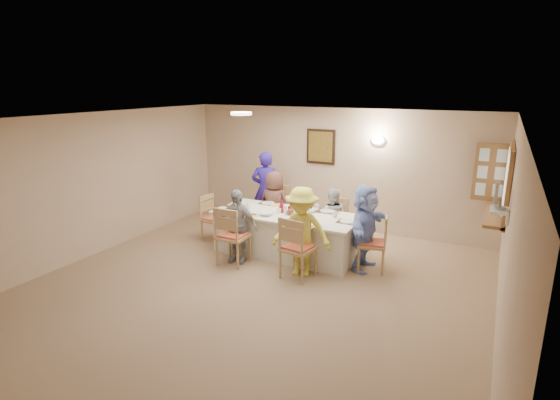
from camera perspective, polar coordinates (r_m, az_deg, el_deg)
The scene contains 49 objects.
ground at distance 6.56m, azimuth -4.09°, elevation -11.96°, with size 7.00×7.00×0.00m, color #8E6A4B.
room_walls at distance 6.03m, azimuth -4.35°, elevation 0.99°, with size 7.00×7.00×7.00m.
wall_picture at distance 9.18m, azimuth 5.34°, elevation 6.96°, with size 0.62×0.05×0.72m.
wall_sconce at distance 8.77m, azimuth 12.67°, elevation 7.61°, with size 0.26×0.09×0.18m, color white.
ceiling_light at distance 7.67m, azimuth -5.09°, elevation 11.19°, with size 0.36×0.36×0.05m, color white.
serving_hatch at distance 7.54m, azimuth 27.63°, elevation 2.02°, with size 0.06×1.50×1.15m, color brown.
hatch_sill at distance 7.65m, azimuth 26.27°, elevation -1.71°, with size 0.30×1.50×0.05m, color brown.
shutter_door at distance 8.28m, azimuth 25.86°, elevation 3.25°, with size 0.55×0.04×1.00m, color brown.
fan_shelf at distance 6.24m, azimuth 26.75°, elevation -1.21°, with size 0.22×0.36×0.03m, color white.
desk_fan at distance 6.20m, azimuth 26.63°, elevation 0.16°, with size 0.30×0.30×0.28m, color #A5A5A8, non-canonical shape.
dining_table at distance 7.79m, azimuth 0.84°, elevation -4.42°, with size 2.57×1.09×0.76m, color white.
chair_back_left at distance 8.69m, azimuth -0.38°, elevation -1.51°, with size 0.48×0.48×1.00m, color tan, non-canonical shape.
chair_back_right at distance 8.25m, azimuth 7.05°, elevation -2.93°, with size 0.43×0.43×0.90m, color tan, non-canonical shape.
chair_front_left at distance 7.38m, azimuth -6.12°, elevation -4.55°, with size 0.49×0.49×1.03m, color tan, non-canonical shape.
chair_front_right at distance 6.83m, azimuth 2.40°, elevation -6.14°, with size 0.49×0.49×1.02m, color tan, non-canonical shape.
chair_left_end at distance 8.54m, azimuth -8.55°, elevation -2.37°, with size 0.43×0.43×0.90m, color tan, non-canonical shape.
chair_right_end at distance 7.26m, azimuth 11.94°, elevation -5.46°, with size 0.46×0.46×0.95m, color tan, non-canonical shape.
diner_back_left at distance 8.55m, azimuth -0.75°, elevation -0.63°, with size 0.66×0.43×1.34m, color brown.
diner_back_right at distance 8.11m, azimuth 6.78°, elevation -2.36°, with size 0.63×0.53×1.14m, color silver.
diner_front_left at distance 7.43m, azimuth -5.65°, elevation -3.39°, with size 0.77×0.37×1.27m, color #9C9B9E.
diner_front_right at distance 6.86m, azimuth 2.84°, elevation -4.17°, with size 1.02×0.71×1.44m, color #EAE14B.
diner_right_end at distance 7.21m, azimuth 11.05°, elevation -3.54°, with size 0.50×1.35×1.43m, color #90A9F4.
caregiver at distance 9.12m, azimuth -1.88°, elevation 1.30°, with size 0.69×0.56×1.63m, color #2E1A99.
placemat_fl at distance 7.60m, azimuth -4.62°, elevation -1.94°, with size 0.36×0.27×0.01m, color #472B19.
plate_fl at distance 7.60m, azimuth -4.62°, elevation -1.87°, with size 0.25×0.25×0.02m, color white.
napkin_fl at distance 7.47m, azimuth -3.64°, elevation -2.17°, with size 0.14×0.14×0.01m, color yellow.
placemat_fr at distance 7.07m, azimuth 3.71°, elevation -3.22°, with size 0.33×0.25×0.01m, color #472B19.
plate_fr at distance 7.07m, azimuth 3.72°, elevation -3.14°, with size 0.22×0.22×0.01m, color white.
napkin_fr at distance 6.96m, azimuth 4.91°, elevation -3.48°, with size 0.14×0.14×0.01m, color yellow.
placemat_bl at distance 8.30m, azimuth -1.59°, elevation -0.44°, with size 0.33×0.25×0.01m, color #472B19.
plate_bl at distance 8.30m, azimuth -1.59°, elevation -0.38°, with size 0.24×0.24×0.02m, color white.
napkin_bl at distance 8.17m, azimuth -0.65°, elevation -0.63°, with size 0.15×0.15×0.01m, color yellow.
placemat_br at distance 7.82m, azimuth 6.16°, elevation -1.50°, with size 0.38×0.28×0.01m, color #472B19.
plate_br at distance 7.82m, azimuth 6.16°, elevation -1.43°, with size 0.26×0.26×0.02m, color white.
napkin_br at distance 7.71m, azimuth 7.28°, elevation -1.71°, with size 0.13×0.13×0.01m, color yellow.
placemat_le at distance 8.20m, azimuth -6.06°, elevation -0.71°, with size 0.37×0.28×0.01m, color #472B19.
plate_le at distance 8.20m, azimuth -6.07°, elevation -0.65°, with size 0.22×0.22×0.01m, color white.
napkin_le at distance 8.06m, azimuth -5.18°, elevation -0.91°, with size 0.14×0.14×0.01m, color yellow.
placemat_re at distance 7.27m, azimuth 8.80°, elevation -2.85°, with size 0.34×0.25×0.01m, color #472B19.
plate_re at distance 7.27m, azimuth 8.80°, elevation -2.78°, with size 0.25×0.25×0.02m, color white.
napkin_re at distance 7.18m, azimuth 10.04°, elevation -3.10°, with size 0.15×0.15×0.01m, color yellow.
teacup_a at distance 7.76m, azimuth -5.58°, elevation -1.29°, with size 0.12×0.12×0.09m, color white.
teacup_b at distance 7.99m, azimuth 4.89°, elevation -0.83°, with size 0.11×0.11×0.08m, color white.
bowl_a at distance 7.55m, azimuth -1.80°, elevation -1.80°, with size 0.26×0.26×0.06m, color white.
bowl_b at distance 7.77m, azimuth 4.05°, elevation -1.34°, with size 0.24×0.24×0.06m, color white.
condiment_ketchup at distance 7.69m, azimuth 0.19°, elevation -0.84°, with size 0.10×0.10×0.23m, color #A10D1F.
condiment_brown at distance 7.64m, azimuth 1.41°, elevation -1.06°, with size 0.11×0.11×0.20m, color #602D19.
condiment_malt at distance 7.56m, azimuth 1.39°, elevation -1.37°, with size 0.16×0.16×0.16m, color #602D19.
drinking_glass at distance 7.77m, azimuth 0.02°, elevation -1.11°, with size 0.07×0.07×0.10m, color silver.
Camera 1 is at (3.06, -4.99, 2.96)m, focal length 28.00 mm.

